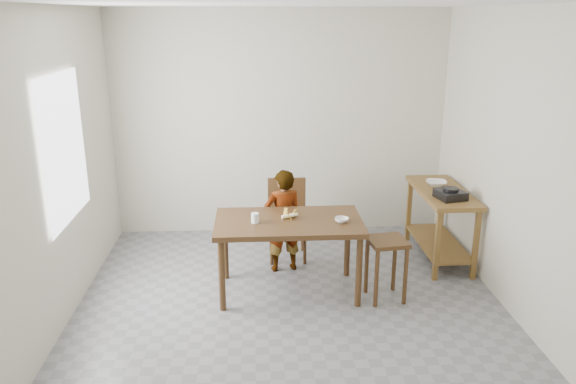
{
  "coord_description": "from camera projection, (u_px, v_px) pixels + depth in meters",
  "views": [
    {
      "loc": [
        -0.31,
        -4.69,
        2.62
      ],
      "look_at": [
        0.0,
        0.4,
        1.0
      ],
      "focal_mm": 35.0,
      "sensor_mm": 36.0,
      "label": 1
    }
  ],
  "objects": [
    {
      "name": "floor",
      "position": [
        291.0,
        308.0,
        5.28
      ],
      "size": [
        4.0,
        4.0,
        0.04
      ],
      "primitive_type": "cube",
      "color": "slate",
      "rests_on": "ground"
    },
    {
      "name": "ceiling",
      "position": [
        291.0,
        1.0,
        4.45
      ],
      "size": [
        4.0,
        4.0,
        0.04
      ],
      "primitive_type": "cube",
      "color": "white",
      "rests_on": "wall_back"
    },
    {
      "name": "wall_back",
      "position": [
        280.0,
        124.0,
        6.79
      ],
      "size": [
        4.0,
        0.04,
        2.7
      ],
      "primitive_type": "cube",
      "color": "beige",
      "rests_on": "ground"
    },
    {
      "name": "wall_front",
      "position": [
        316.0,
        268.0,
        2.94
      ],
      "size": [
        4.0,
        0.04,
        2.7
      ],
      "primitive_type": "cube",
      "color": "beige",
      "rests_on": "ground"
    },
    {
      "name": "wall_left",
      "position": [
        53.0,
        171.0,
        4.75
      ],
      "size": [
        0.04,
        4.0,
        2.7
      ],
      "primitive_type": "cube",
      "color": "beige",
      "rests_on": "ground"
    },
    {
      "name": "wall_right",
      "position": [
        517.0,
        164.0,
        4.98
      ],
      "size": [
        0.04,
        4.0,
        2.7
      ],
      "primitive_type": "cube",
      "color": "beige",
      "rests_on": "ground"
    },
    {
      "name": "window_pane",
      "position": [
        65.0,
        149.0,
        4.9
      ],
      "size": [
        0.02,
        1.1,
        1.3
      ],
      "primitive_type": "cube",
      "color": "white",
      "rests_on": "wall_left"
    },
    {
      "name": "dining_table",
      "position": [
        289.0,
        256.0,
        5.45
      ],
      "size": [
        1.4,
        0.8,
        0.75
      ],
      "primitive_type": null,
      "color": "#402814",
      "rests_on": "floor"
    },
    {
      "name": "prep_counter",
      "position": [
        440.0,
        224.0,
        6.2
      ],
      "size": [
        0.5,
        1.2,
        0.8
      ],
      "primitive_type": null,
      "color": "brown",
      "rests_on": "floor"
    },
    {
      "name": "child",
      "position": [
        283.0,
        221.0,
        5.87
      ],
      "size": [
        0.46,
        0.35,
        1.11
      ],
      "primitive_type": "imported",
      "rotation": [
        0.0,
        0.0,
        3.38
      ],
      "color": "white",
      "rests_on": "floor"
    },
    {
      "name": "dining_chair",
      "position": [
        287.0,
        221.0,
        6.2
      ],
      "size": [
        0.43,
        0.43,
        0.88
      ],
      "primitive_type": null,
      "rotation": [
        0.0,
        0.0,
        -0.01
      ],
      "color": "#402814",
      "rests_on": "floor"
    },
    {
      "name": "stool",
      "position": [
        386.0,
        269.0,
        5.34
      ],
      "size": [
        0.39,
        0.39,
        0.61
      ],
      "primitive_type": null,
      "rotation": [
        0.0,
        0.0,
        0.13
      ],
      "color": "#402814",
      "rests_on": "floor"
    },
    {
      "name": "glass_tumbler",
      "position": [
        255.0,
        218.0,
        5.26
      ],
      "size": [
        0.09,
        0.09,
        0.09
      ],
      "primitive_type": "cylinder",
      "rotation": [
        0.0,
        0.0,
        -0.31
      ],
      "color": "white",
      "rests_on": "dining_table"
    },
    {
      "name": "small_bowl",
      "position": [
        342.0,
        220.0,
        5.28
      ],
      "size": [
        0.17,
        0.17,
        0.04
      ],
      "primitive_type": "imported",
      "rotation": [
        0.0,
        0.0,
        -0.29
      ],
      "color": "silver",
      "rests_on": "dining_table"
    },
    {
      "name": "banana",
      "position": [
        290.0,
        215.0,
        5.38
      ],
      "size": [
        0.21,
        0.17,
        0.06
      ],
      "primitive_type": null,
      "rotation": [
        0.0,
        0.0,
        0.26
      ],
      "color": "yellow",
      "rests_on": "dining_table"
    },
    {
      "name": "serving_bowl",
      "position": [
        436.0,
        183.0,
        6.22
      ],
      "size": [
        0.27,
        0.27,
        0.06
      ],
      "primitive_type": "imported",
      "rotation": [
        0.0,
        0.0,
        -0.2
      ],
      "color": "silver",
      "rests_on": "prep_counter"
    },
    {
      "name": "gas_burner",
      "position": [
        450.0,
        195.0,
        5.78
      ],
      "size": [
        0.32,
        0.32,
        0.09
      ],
      "primitive_type": "cube",
      "rotation": [
        0.0,
        0.0,
        0.23
      ],
      "color": "black",
      "rests_on": "prep_counter"
    }
  ]
}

